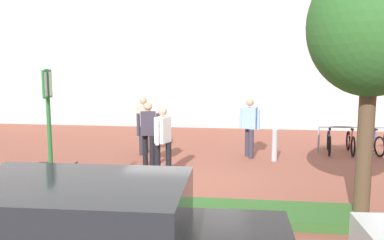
{
  "coord_description": "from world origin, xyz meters",
  "views": [
    {
      "loc": [
        1.22,
        -9.18,
        2.84
      ],
      "look_at": [
        -0.17,
        1.59,
        1.26
      ],
      "focal_mm": 39.37,
      "sensor_mm": 36.0,
      "label": 1
    }
  ],
  "objects_px": {
    "bollard_steel": "(275,145)",
    "person_casual_tan": "(250,124)",
    "parking_sign_post": "(49,119)",
    "bike_at_sign": "(55,188)",
    "bike_rack_cluster": "(371,142)",
    "person_suited_dark": "(148,130)",
    "person_shirt_blue": "(144,122)",
    "person_shirt_white": "(163,137)",
    "tree_sidewalk": "(372,28)"
  },
  "relations": [
    {
      "from": "person_shirt_blue",
      "to": "bike_rack_cluster",
      "type": "bearing_deg",
      "value": 8.01
    },
    {
      "from": "bike_at_sign",
      "to": "person_casual_tan",
      "type": "relative_size",
      "value": 0.98
    },
    {
      "from": "person_shirt_blue",
      "to": "person_casual_tan",
      "type": "relative_size",
      "value": 1.0
    },
    {
      "from": "bike_at_sign",
      "to": "bollard_steel",
      "type": "bearing_deg",
      "value": 43.11
    },
    {
      "from": "person_shirt_blue",
      "to": "person_casual_tan",
      "type": "distance_m",
      "value": 3.14
    },
    {
      "from": "bike_at_sign",
      "to": "bollard_steel",
      "type": "height_order",
      "value": "bollard_steel"
    },
    {
      "from": "bike_rack_cluster",
      "to": "tree_sidewalk",
      "type": "bearing_deg",
      "value": -107.17
    },
    {
      "from": "bike_rack_cluster",
      "to": "person_shirt_blue",
      "type": "height_order",
      "value": "person_shirt_blue"
    },
    {
      "from": "parking_sign_post",
      "to": "person_casual_tan",
      "type": "relative_size",
      "value": 1.55
    },
    {
      "from": "parking_sign_post",
      "to": "tree_sidewalk",
      "type": "bearing_deg",
      "value": 1.8
    },
    {
      "from": "tree_sidewalk",
      "to": "person_suited_dark",
      "type": "height_order",
      "value": "tree_sidewalk"
    },
    {
      "from": "person_casual_tan",
      "to": "person_shirt_white",
      "type": "bearing_deg",
      "value": -131.79
    },
    {
      "from": "tree_sidewalk",
      "to": "parking_sign_post",
      "type": "relative_size",
      "value": 1.72
    },
    {
      "from": "person_shirt_blue",
      "to": "bike_at_sign",
      "type": "bearing_deg",
      "value": -97.98
    },
    {
      "from": "bike_at_sign",
      "to": "bike_rack_cluster",
      "type": "distance_m",
      "value": 9.3
    },
    {
      "from": "person_shirt_blue",
      "to": "parking_sign_post",
      "type": "bearing_deg",
      "value": -97.22
    },
    {
      "from": "person_casual_tan",
      "to": "parking_sign_post",
      "type": "bearing_deg",
      "value": -128.28
    },
    {
      "from": "tree_sidewalk",
      "to": "person_shirt_white",
      "type": "distance_m",
      "value": 5.18
    },
    {
      "from": "bike_rack_cluster",
      "to": "bollard_steel",
      "type": "relative_size",
      "value": 3.56
    },
    {
      "from": "bike_at_sign",
      "to": "bike_rack_cluster",
      "type": "bearing_deg",
      "value": 36.69
    },
    {
      "from": "bollard_steel",
      "to": "person_shirt_blue",
      "type": "bearing_deg",
      "value": 174.0
    },
    {
      "from": "bollard_steel",
      "to": "person_casual_tan",
      "type": "relative_size",
      "value": 0.52
    },
    {
      "from": "parking_sign_post",
      "to": "person_shirt_blue",
      "type": "bearing_deg",
      "value": 82.78
    },
    {
      "from": "tree_sidewalk",
      "to": "person_shirt_white",
      "type": "bearing_deg",
      "value": 150.93
    },
    {
      "from": "parking_sign_post",
      "to": "person_casual_tan",
      "type": "bearing_deg",
      "value": 51.72
    },
    {
      "from": "person_suited_dark",
      "to": "person_shirt_white",
      "type": "relative_size",
      "value": 1.0
    },
    {
      "from": "bike_at_sign",
      "to": "person_shirt_white",
      "type": "xyz_separation_m",
      "value": [
        1.71,
        2.23,
        0.63
      ]
    },
    {
      "from": "tree_sidewalk",
      "to": "person_shirt_blue",
      "type": "xyz_separation_m",
      "value": [
        -5.09,
        4.62,
        -2.36
      ]
    },
    {
      "from": "bike_rack_cluster",
      "to": "person_suited_dark",
      "type": "xyz_separation_m",
      "value": [
        -6.33,
        -2.4,
        0.64
      ]
    },
    {
      "from": "bollard_steel",
      "to": "bike_rack_cluster",
      "type": "bearing_deg",
      "value": 24.6
    },
    {
      "from": "parking_sign_post",
      "to": "person_casual_tan",
      "type": "height_order",
      "value": "parking_sign_post"
    },
    {
      "from": "tree_sidewalk",
      "to": "bike_rack_cluster",
      "type": "height_order",
      "value": "tree_sidewalk"
    },
    {
      "from": "bollard_steel",
      "to": "parking_sign_post",
      "type": "bearing_deg",
      "value": -135.36
    },
    {
      "from": "person_shirt_blue",
      "to": "person_shirt_white",
      "type": "bearing_deg",
      "value": -65.92
    },
    {
      "from": "bike_at_sign",
      "to": "person_shirt_blue",
      "type": "relative_size",
      "value": 0.98
    },
    {
      "from": "person_shirt_white",
      "to": "person_casual_tan",
      "type": "distance_m",
      "value": 3.12
    },
    {
      "from": "bollard_steel",
      "to": "person_casual_tan",
      "type": "height_order",
      "value": "person_casual_tan"
    },
    {
      "from": "bike_at_sign",
      "to": "person_casual_tan",
      "type": "xyz_separation_m",
      "value": [
        3.78,
        4.55,
        0.63
      ]
    },
    {
      "from": "parking_sign_post",
      "to": "person_suited_dark",
      "type": "relative_size",
      "value": 1.55
    },
    {
      "from": "bike_rack_cluster",
      "to": "person_shirt_white",
      "type": "bearing_deg",
      "value": -149.92
    },
    {
      "from": "tree_sidewalk",
      "to": "person_shirt_blue",
      "type": "height_order",
      "value": "tree_sidewalk"
    },
    {
      "from": "bike_at_sign",
      "to": "person_shirt_blue",
      "type": "bearing_deg",
      "value": 82.02
    },
    {
      "from": "bike_at_sign",
      "to": "person_shirt_blue",
      "type": "xyz_separation_m",
      "value": [
        0.65,
        4.6,
        0.63
      ]
    },
    {
      "from": "person_shirt_blue",
      "to": "bollard_steel",
      "type": "bearing_deg",
      "value": -6.0
    },
    {
      "from": "tree_sidewalk",
      "to": "person_casual_tan",
      "type": "xyz_separation_m",
      "value": [
        -1.95,
        4.57,
        -2.36
      ]
    },
    {
      "from": "person_suited_dark",
      "to": "person_shirt_blue",
      "type": "xyz_separation_m",
      "value": [
        -0.48,
        1.44,
        0.0
      ]
    },
    {
      "from": "bike_at_sign",
      "to": "bollard_steel",
      "type": "distance_m",
      "value": 6.14
    },
    {
      "from": "tree_sidewalk",
      "to": "bike_rack_cluster",
      "type": "relative_size",
      "value": 1.43
    },
    {
      "from": "parking_sign_post",
      "to": "person_shirt_white",
      "type": "bearing_deg",
      "value": 55.44
    },
    {
      "from": "person_shirt_white",
      "to": "person_suited_dark",
      "type": "bearing_deg",
      "value": 121.62
    }
  ]
}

